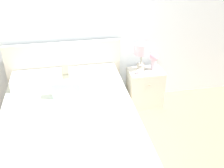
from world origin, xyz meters
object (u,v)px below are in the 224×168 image
(table_lamp, at_px, (142,52))
(teacup, at_px, (140,72))
(nightstand, at_px, (145,88))
(flower_vase, at_px, (154,59))
(bed, at_px, (70,130))

(table_lamp, relative_size, teacup, 3.18)
(nightstand, distance_m, table_lamp, 0.57)
(nightstand, height_order, flower_vase, flower_vase)
(bed, relative_size, nightstand, 3.73)
(nightstand, xyz_separation_m, table_lamp, (-0.07, 0.06, 0.56))
(table_lamp, bearing_deg, flower_vase, -6.62)
(nightstand, bearing_deg, flower_vase, 17.75)
(bed, xyz_separation_m, flower_vase, (1.28, 0.83, 0.43))
(teacup, bearing_deg, nightstand, 32.62)
(bed, xyz_separation_m, teacup, (1.04, 0.71, 0.31))
(bed, bearing_deg, nightstand, 34.16)
(table_lamp, height_order, flower_vase, table_lamp)
(nightstand, distance_m, teacup, 0.34)
(bed, bearing_deg, teacup, 34.34)
(nightstand, bearing_deg, bed, -145.84)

